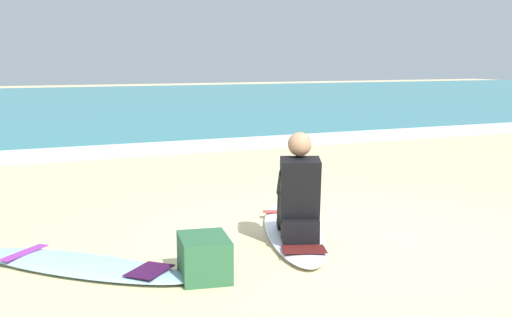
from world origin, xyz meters
TOP-DOWN VIEW (x-y plane):
  - ground_plane at (0.00, 0.00)m, footprint 80.00×80.00m
  - sea at (0.00, 20.03)m, footprint 80.00×28.00m
  - breaking_foam at (0.00, 6.33)m, footprint 80.00×0.90m
  - surfboard_main at (-0.34, 0.36)m, footprint 1.30×2.28m
  - surfer_seated at (-0.46, 0.04)m, footprint 0.58×0.77m
  - surfboard_spare_near at (-2.35, 0.18)m, footprint 1.73×1.81m
  - beach_bag at (-1.52, -0.41)m, footprint 0.45×0.54m

SIDE VIEW (x-z plane):
  - ground_plane at x=0.00m, z-range 0.00..0.00m
  - surfboard_main at x=-0.34m, z-range 0.00..0.07m
  - surfboard_spare_near at x=-2.35m, z-range 0.00..0.07m
  - sea at x=0.00m, z-range 0.00..0.10m
  - breaking_foam at x=0.00m, z-range 0.00..0.11m
  - beach_bag at x=-1.52m, z-range 0.00..0.32m
  - surfer_seated at x=-0.46m, z-range -0.04..0.91m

